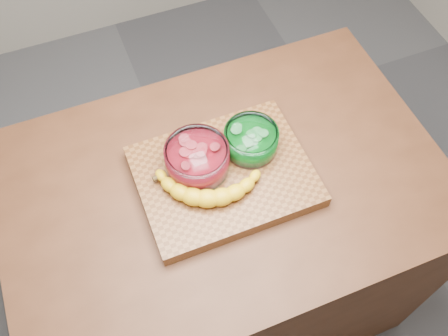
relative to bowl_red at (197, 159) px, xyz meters
name	(u,v)px	position (x,y,z in m)	size (l,w,h in m)	color
ground	(224,290)	(0.06, -0.04, -0.98)	(3.50, 3.50, 0.00)	#535357
counter	(224,247)	(0.06, -0.04, -0.53)	(1.20, 0.80, 0.90)	#4B2816
cutting_board	(224,176)	(0.06, -0.04, -0.06)	(0.45, 0.35, 0.04)	brown
bowl_red	(197,159)	(0.00, 0.00, 0.00)	(0.17, 0.17, 0.08)	white
bowl_green	(251,140)	(0.15, 0.01, 0.00)	(0.14, 0.14, 0.07)	white
banana	(210,180)	(0.01, -0.06, -0.02)	(0.29, 0.19, 0.04)	gold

